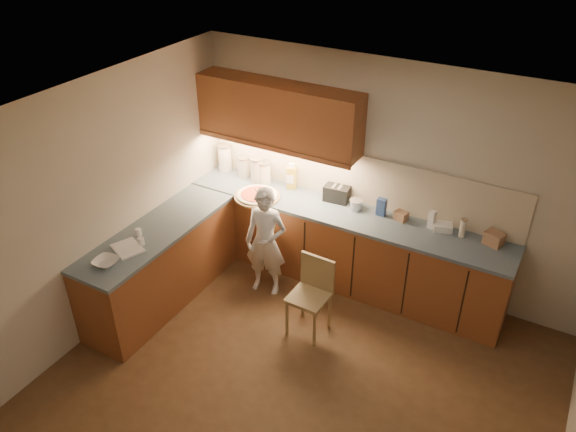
% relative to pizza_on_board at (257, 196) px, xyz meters
% --- Properties ---
extents(room, '(4.54, 4.50, 2.62)m').
position_rel_pizza_on_board_xyz_m(room, '(1.37, -1.50, 0.73)').
color(room, '#52351C').
rests_on(room, ground).
extents(l_counter, '(3.77, 2.62, 0.92)m').
position_rel_pizza_on_board_xyz_m(l_counter, '(0.45, -0.25, -0.48)').
color(l_counter, brown).
rests_on(l_counter, ground).
extents(backsplash, '(3.75, 0.02, 0.58)m').
position_rel_pizza_on_board_xyz_m(backsplash, '(1.00, 0.49, 0.27)').
color(backsplash, beige).
rests_on(backsplash, l_counter).
extents(upper_cabinets, '(1.95, 0.36, 0.73)m').
position_rel_pizza_on_board_xyz_m(upper_cabinets, '(0.10, 0.33, 0.90)').
color(upper_cabinets, brown).
rests_on(upper_cabinets, ground).
extents(pizza_on_board, '(0.53, 0.53, 0.22)m').
position_rel_pizza_on_board_xyz_m(pizza_on_board, '(0.00, 0.00, 0.00)').
color(pizza_on_board, '#A68453').
rests_on(pizza_on_board, l_counter).
extents(child, '(0.52, 0.39, 1.30)m').
position_rel_pizza_on_board_xyz_m(child, '(0.35, -0.40, -0.29)').
color(child, white).
rests_on(child, ground).
extents(wooden_chair, '(0.39, 0.39, 0.85)m').
position_rel_pizza_on_board_xyz_m(wooden_chair, '(1.09, -0.72, -0.45)').
color(wooden_chair, tan).
rests_on(wooden_chair, ground).
extents(mixing_bowl, '(0.26, 0.26, 0.06)m').
position_rel_pizza_on_board_xyz_m(mixing_bowl, '(-0.58, -1.81, 0.00)').
color(mixing_bowl, silver).
rests_on(mixing_bowl, l_counter).
extents(canister_a, '(0.17, 0.17, 0.34)m').
position_rel_pizza_on_board_xyz_m(canister_a, '(-0.72, 0.40, 0.15)').
color(canister_a, white).
rests_on(canister_a, l_counter).
extents(canister_b, '(0.15, 0.15, 0.27)m').
position_rel_pizza_on_board_xyz_m(canister_b, '(-0.42, 0.37, 0.11)').
color(canister_b, silver).
rests_on(canister_b, l_counter).
extents(canister_c, '(0.17, 0.17, 0.31)m').
position_rel_pizza_on_board_xyz_m(canister_c, '(-0.21, 0.34, 0.13)').
color(canister_c, beige).
rests_on(canister_c, l_counter).
extents(canister_d, '(0.17, 0.17, 0.27)m').
position_rel_pizza_on_board_xyz_m(canister_d, '(-0.12, 0.36, 0.11)').
color(canister_d, white).
rests_on(canister_d, l_counter).
extents(oil_jug, '(0.13, 0.11, 0.33)m').
position_rel_pizza_on_board_xyz_m(oil_jug, '(0.24, 0.39, 0.13)').
color(oil_jug, gold).
rests_on(oil_jug, l_counter).
extents(toaster, '(0.30, 0.19, 0.19)m').
position_rel_pizza_on_board_xyz_m(toaster, '(0.83, 0.38, 0.07)').
color(toaster, black).
rests_on(toaster, l_counter).
extents(steel_pot, '(0.15, 0.15, 0.12)m').
position_rel_pizza_on_board_xyz_m(steel_pot, '(1.10, 0.32, 0.04)').
color(steel_pot, '#A3A4A8').
rests_on(steel_pot, l_counter).
extents(blue_box, '(0.10, 0.07, 0.20)m').
position_rel_pizza_on_board_xyz_m(blue_box, '(1.39, 0.34, 0.08)').
color(blue_box, '#2E4A8A').
rests_on(blue_box, l_counter).
extents(card_box_a, '(0.16, 0.14, 0.10)m').
position_rel_pizza_on_board_xyz_m(card_box_a, '(1.61, 0.35, 0.03)').
color(card_box_a, '#9A7453').
rests_on(card_box_a, l_counter).
extents(white_bottle, '(0.08, 0.08, 0.20)m').
position_rel_pizza_on_board_xyz_m(white_bottle, '(1.94, 0.36, 0.08)').
color(white_bottle, white).
rests_on(white_bottle, l_counter).
extents(flat_pack, '(0.23, 0.19, 0.08)m').
position_rel_pizza_on_board_xyz_m(flat_pack, '(2.07, 0.36, 0.02)').
color(flat_pack, white).
rests_on(flat_pack, l_counter).
extents(tall_jar, '(0.07, 0.07, 0.21)m').
position_rel_pizza_on_board_xyz_m(tall_jar, '(2.27, 0.34, 0.08)').
color(tall_jar, white).
rests_on(tall_jar, l_counter).
extents(card_box_b, '(0.22, 0.19, 0.14)m').
position_rel_pizza_on_board_xyz_m(card_box_b, '(2.59, 0.36, 0.05)').
color(card_box_b, '#9B7353').
rests_on(card_box_b, l_counter).
extents(dough_cloth, '(0.38, 0.35, 0.02)m').
position_rel_pizza_on_board_xyz_m(dough_cloth, '(-0.58, -1.52, -0.01)').
color(dough_cloth, white).
rests_on(dough_cloth, l_counter).
extents(spice_jar_a, '(0.06, 0.06, 0.08)m').
position_rel_pizza_on_board_xyz_m(spice_jar_a, '(-0.65, -1.28, 0.02)').
color(spice_jar_a, white).
rests_on(spice_jar_a, l_counter).
extents(spice_jar_b, '(0.08, 0.08, 0.08)m').
position_rel_pizza_on_board_xyz_m(spice_jar_b, '(-0.51, -1.39, 0.02)').
color(spice_jar_b, white).
rests_on(spice_jar_b, l_counter).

